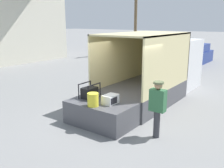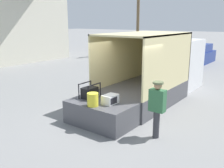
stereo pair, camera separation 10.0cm
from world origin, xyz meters
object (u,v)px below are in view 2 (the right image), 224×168
object	(u,v)px
orange_bucket	(93,100)
pickup_truck_blue	(194,56)
box_truck	(164,72)
portable_generator	(90,92)
microwave	(110,99)
utility_pole	(138,4)
worker_person	(157,104)

from	to	relation	value
orange_bucket	pickup_truck_blue	xyz separation A→B (m)	(13.97, 1.78, -0.32)
box_truck	portable_generator	size ratio (longest dim) A/B	10.01
portable_generator	pickup_truck_blue	size ratio (longest dim) A/B	0.12
microwave	orange_bucket	bearing A→B (deg)	149.64
microwave	pickup_truck_blue	bearing A→B (deg)	8.74
portable_generator	pickup_truck_blue	world-z (taller)	pickup_truck_blue
orange_bucket	pickup_truck_blue	distance (m)	14.09
utility_pole	worker_person	bearing A→B (deg)	-147.05
microwave	orange_bucket	world-z (taller)	orange_bucket
pickup_truck_blue	portable_generator	bearing A→B (deg)	-175.02
box_truck	orange_bucket	world-z (taller)	box_truck
portable_generator	microwave	bearing A→B (deg)	-95.25
box_truck	pickup_truck_blue	distance (m)	9.19
box_truck	portable_generator	xyz separation A→B (m)	(-4.38, 0.56, -0.06)
orange_bucket	pickup_truck_blue	bearing A→B (deg)	7.28
orange_bucket	pickup_truck_blue	size ratio (longest dim) A/B	0.08
worker_person	portable_generator	bearing A→B (deg)	91.55
orange_bucket	worker_person	distance (m)	1.91
microwave	portable_generator	size ratio (longest dim) A/B	0.79
utility_pole	pickup_truck_blue	bearing A→B (deg)	-105.27
microwave	orange_bucket	size ratio (longest dim) A/B	1.22
orange_bucket	microwave	bearing A→B (deg)	-30.36
orange_bucket	worker_person	bearing A→B (deg)	-70.52
portable_generator	pickup_truck_blue	distance (m)	13.45
pickup_truck_blue	utility_pole	size ratio (longest dim) A/B	0.57
box_truck	utility_pole	bearing A→B (deg)	36.36
microwave	orange_bucket	xyz separation A→B (m)	(-0.49, 0.29, 0.06)
worker_person	microwave	bearing A→B (deg)	95.58
microwave	utility_pole	size ratio (longest dim) A/B	0.05
orange_bucket	pickup_truck_blue	world-z (taller)	pickup_truck_blue
pickup_truck_blue	orange_bucket	bearing A→B (deg)	-172.72
box_truck	orange_bucket	distance (m)	4.95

